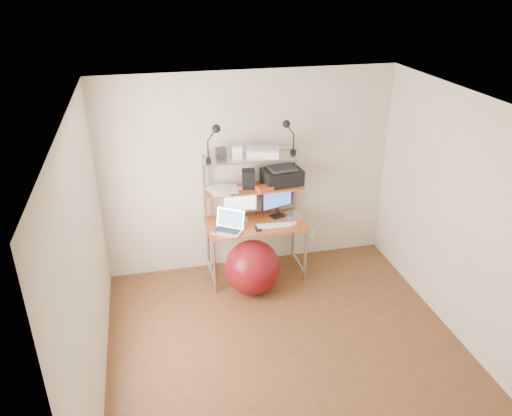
{
  "coord_description": "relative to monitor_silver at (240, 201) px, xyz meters",
  "views": [
    {
      "loc": [
        -1.22,
        -3.77,
        3.53
      ],
      "look_at": [
        -0.07,
        1.15,
        1.08
      ],
      "focal_mm": 35.0,
      "sensor_mm": 36.0,
      "label": 1
    }
  ],
  "objects": [
    {
      "name": "room",
      "position": [
        0.17,
        -1.57,
        0.26
      ],
      "size": [
        3.6,
        3.6,
        3.6
      ],
      "color": "brown",
      "rests_on": "ground"
    },
    {
      "name": "computer_desk",
      "position": [
        0.17,
        -0.07,
        -0.03
      ],
      "size": [
        1.2,
        0.6,
        1.57
      ],
      "color": "#B45523",
      "rests_on": "ground"
    },
    {
      "name": "wall_outlet",
      "position": [
        1.02,
        0.21,
        -0.69
      ],
      "size": [
        0.08,
        0.01,
        0.12
      ],
      "primitive_type": "cube",
      "color": "white",
      "rests_on": "room"
    },
    {
      "name": "monitor_silver",
      "position": [
        0.0,
        0.0,
        0.0
      ],
      "size": [
        0.42,
        0.17,
        0.47
      ],
      "rotation": [
        0.0,
        0.0,
        -0.13
      ],
      "color": "#B5B6BA",
      "rests_on": "desktop"
    },
    {
      "name": "monitor_black",
      "position": [
        0.47,
        -0.01,
        -0.03
      ],
      "size": [
        0.43,
        0.18,
        0.45
      ],
      "rotation": [
        0.0,
        0.0,
        0.31
      ],
      "color": "black",
      "rests_on": "desktop"
    },
    {
      "name": "laptop",
      "position": [
        -0.18,
        -0.23,
        -0.2
      ],
      "size": [
        0.44,
        0.42,
        0.3
      ],
      "rotation": [
        0.0,
        0.0,
        -0.6
      ],
      "color": "silver",
      "rests_on": "desktop"
    },
    {
      "name": "keyboard",
      "position": [
        0.36,
        -0.26,
        -0.24
      ],
      "size": [
        0.4,
        0.14,
        0.01
      ],
      "primitive_type": "cube",
      "rotation": [
        0.0,
        0.0,
        -0.07
      ],
      "color": "white",
      "rests_on": "desktop"
    },
    {
      "name": "mouse",
      "position": [
        0.59,
        -0.28,
        -0.24
      ],
      "size": [
        0.1,
        0.08,
        0.02
      ],
      "primitive_type": "cube",
      "rotation": [
        0.0,
        0.0,
        0.32
      ],
      "color": "white",
      "rests_on": "desktop"
    },
    {
      "name": "mac_mini",
      "position": [
        0.67,
        -0.07,
        -0.23
      ],
      "size": [
        0.22,
        0.22,
        0.04
      ],
      "primitive_type": "cube",
      "rotation": [
        0.0,
        0.0,
        0.19
      ],
      "color": "silver",
      "rests_on": "desktop"
    },
    {
      "name": "phone",
      "position": [
        0.16,
        -0.3,
        -0.24
      ],
      "size": [
        0.07,
        0.13,
        0.01
      ],
      "primitive_type": "cube",
      "rotation": [
        0.0,
        0.0,
        0.01
      ],
      "color": "black",
      "rests_on": "desktop"
    },
    {
      "name": "printer",
      "position": [
        0.53,
        0.03,
        0.27
      ],
      "size": [
        0.5,
        0.37,
        0.22
      ],
      "rotation": [
        0.0,
        0.0,
        0.13
      ],
      "color": "black",
      "rests_on": "mid_shelf"
    },
    {
      "name": "nas_cube",
      "position": [
        0.11,
        0.01,
        0.27
      ],
      "size": [
        0.18,
        0.18,
        0.22
      ],
      "primitive_type": "cube",
      "rotation": [
        0.0,
        0.0,
        -0.17
      ],
      "color": "black",
      "rests_on": "mid_shelf"
    },
    {
      "name": "red_box",
      "position": [
        0.28,
        -0.11,
        0.19
      ],
      "size": [
        0.22,
        0.17,
        0.05
      ],
      "primitive_type": "cube",
      "rotation": [
        0.0,
        0.0,
        0.26
      ],
      "color": "#BB3C1E",
      "rests_on": "mid_shelf"
    },
    {
      "name": "scanner",
      "position": [
        0.28,
        -0.02,
        0.61
      ],
      "size": [
        0.43,
        0.34,
        0.1
      ],
      "rotation": [
        0.0,
        0.0,
        -0.29
      ],
      "color": "white",
      "rests_on": "top_shelf"
    },
    {
      "name": "box_white",
      "position": [
        -0.02,
        -0.03,
        0.63
      ],
      "size": [
        0.13,
        0.12,
        0.13
      ],
      "primitive_type": "cube",
      "rotation": [
        0.0,
        0.0,
        -0.24
      ],
      "color": "white",
      "rests_on": "top_shelf"
    },
    {
      "name": "box_grey",
      "position": [
        -0.2,
        0.04,
        0.62
      ],
      "size": [
        0.12,
        0.12,
        0.11
      ],
      "primitive_type": "cube",
      "rotation": [
        0.0,
        0.0,
        0.06
      ],
      "color": "#2F2E31",
      "rests_on": "top_shelf"
    },
    {
      "name": "clip_lamp_left",
      "position": [
        -0.29,
        -0.12,
        0.88
      ],
      "size": [
        0.18,
        0.1,
        0.44
      ],
      "color": "black",
      "rests_on": "top_shelf"
    },
    {
      "name": "clip_lamp_right",
      "position": [
        0.57,
        -0.05,
        0.87
      ],
      "size": [
        0.17,
        0.09,
        0.42
      ],
      "color": "black",
      "rests_on": "top_shelf"
    },
    {
      "name": "exercise_ball",
      "position": [
        0.05,
        -0.47,
        -0.66
      ],
      "size": [
        0.66,
        0.66,
        0.66
      ],
      "primitive_type": "sphere",
      "color": "maroon",
      "rests_on": "floor"
    },
    {
      "name": "paper_stack",
      "position": [
        -0.21,
        -0.01,
        0.17
      ],
      "size": [
        0.4,
        0.4,
        0.02
      ],
      "color": "white",
      "rests_on": "mid_shelf"
    }
  ]
}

